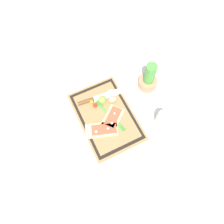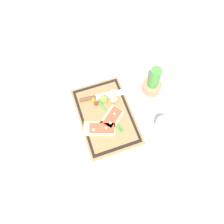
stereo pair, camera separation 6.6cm
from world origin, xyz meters
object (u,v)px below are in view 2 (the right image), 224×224
(pizza_slice_far, at_px, (112,118))
(pizza_slice_near, at_px, (100,128))
(egg_pink, at_px, (113,92))
(sauce_jar, at_px, (161,125))
(egg_brown, at_px, (114,100))
(knife, at_px, (96,97))
(cherry_tomato_yellow, at_px, (93,100))
(herb_pot, at_px, (153,83))
(lime, at_px, (104,99))
(cherry_tomato_red, at_px, (96,104))

(pizza_slice_far, bearing_deg, pizza_slice_near, -66.06)
(egg_pink, bearing_deg, sauce_jar, 31.80)
(egg_brown, bearing_deg, knife, -119.95)
(cherry_tomato_yellow, bearing_deg, pizza_slice_far, 23.98)
(herb_pot, height_order, sauce_jar, herb_pot)
(pizza_slice_near, xyz_separation_m, egg_brown, (-0.14, 0.14, 0.01))
(pizza_slice_far, xyz_separation_m, knife, (-0.17, -0.05, 0.00))
(lime, bearing_deg, egg_pink, 111.26)
(pizza_slice_far, distance_m, cherry_tomato_yellow, 0.16)
(lime, xyz_separation_m, cherry_tomato_yellow, (-0.02, -0.06, -0.01))
(herb_pot, bearing_deg, lime, -92.17)
(egg_pink, height_order, cherry_tomato_red, egg_pink)
(knife, bearing_deg, cherry_tomato_red, -13.21)
(pizza_slice_near, distance_m, cherry_tomato_red, 0.16)
(egg_pink, bearing_deg, pizza_slice_near, -37.34)
(egg_pink, bearing_deg, cherry_tomato_red, -73.11)
(egg_pink, relative_size, lime, 1.14)
(sauce_jar, bearing_deg, pizza_slice_near, -107.58)
(pizza_slice_near, distance_m, herb_pot, 0.42)
(lime, height_order, sauce_jar, sauce_jar)
(cherry_tomato_yellow, bearing_deg, egg_pink, 92.67)
(sauce_jar, bearing_deg, herb_pot, 167.66)
(egg_pink, xyz_separation_m, sauce_jar, (0.30, 0.19, 0.01))
(cherry_tomato_red, height_order, cherry_tomato_yellow, cherry_tomato_red)
(knife, height_order, lime, lime)
(pizza_slice_near, xyz_separation_m, sauce_jar, (0.11, 0.33, 0.02))
(pizza_slice_near, height_order, lime, lime)
(pizza_slice_near, bearing_deg, egg_brown, 136.22)
(pizza_slice_far, height_order, lime, lime)
(egg_brown, bearing_deg, cherry_tomato_yellow, -109.87)
(knife, distance_m, egg_pink, 0.11)
(pizza_slice_near, xyz_separation_m, pizza_slice_far, (-0.04, 0.09, 0.00))
(egg_brown, distance_m, cherry_tomato_yellow, 0.13)
(pizza_slice_far, bearing_deg, egg_pink, 158.05)
(pizza_slice_far, distance_m, cherry_tomato_red, 0.13)
(sauce_jar, bearing_deg, knife, -136.13)
(egg_pink, distance_m, sauce_jar, 0.35)
(pizza_slice_near, xyz_separation_m, lime, (-0.17, 0.08, 0.02))
(egg_pink, height_order, cherry_tomato_yellow, egg_pink)
(egg_brown, distance_m, lime, 0.06)
(pizza_slice_far, height_order, egg_brown, egg_brown)
(pizza_slice_near, bearing_deg, cherry_tomato_red, 170.40)
(cherry_tomato_red, bearing_deg, sauce_jar, 49.45)
(cherry_tomato_yellow, bearing_deg, sauce_jar, 47.06)
(egg_brown, bearing_deg, lime, -111.20)
(knife, height_order, cherry_tomato_yellow, cherry_tomato_yellow)
(sauce_jar, bearing_deg, egg_brown, -142.02)
(cherry_tomato_yellow, xyz_separation_m, sauce_jar, (0.29, 0.32, 0.02))
(knife, relative_size, cherry_tomato_yellow, 13.12)
(lime, xyz_separation_m, sauce_jar, (0.27, 0.25, 0.00))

